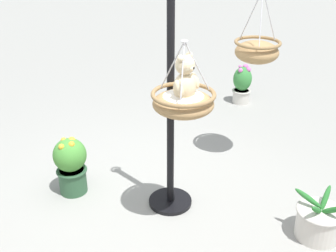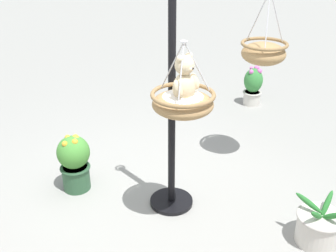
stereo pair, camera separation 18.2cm
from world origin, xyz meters
name	(u,v)px [view 2 (the right image)]	position (x,y,z in m)	size (l,w,h in m)	color
ground_plane	(160,212)	(0.00, 0.00, 0.00)	(40.00, 40.00, 0.00)	gray
display_pole_central	(172,140)	(-0.19, -0.01, 0.73)	(0.44, 0.44, 2.38)	black
hanging_basket_with_teddy	(183,102)	(-0.04, 0.24, 1.25)	(0.55, 0.55, 0.63)	#A37F51
teddy_bear	(185,82)	(-0.04, 0.26, 1.43)	(0.29, 0.26, 0.42)	beige
hanging_basket_left_high	(264,52)	(-1.50, 0.17, 1.35)	(0.51, 0.51, 0.79)	#A37F51
potted_plant_fern_front	(74,161)	(0.28, -0.96, 0.34)	(0.35, 0.35, 0.64)	#2D5638
potted_plant_flowering_red	(319,226)	(-0.63, 1.35, 0.18)	(0.46, 0.49, 0.46)	beige
potted_plant_tall_leafy	(253,86)	(-2.98, -0.72, 0.31)	(0.30, 0.30, 0.62)	beige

